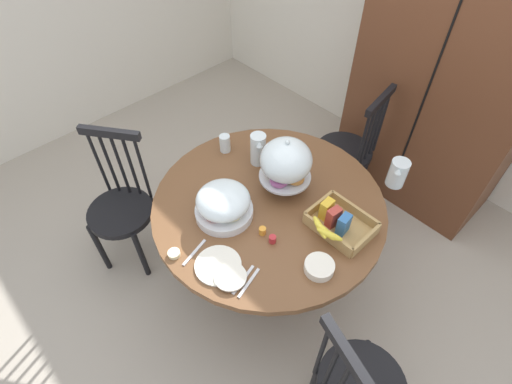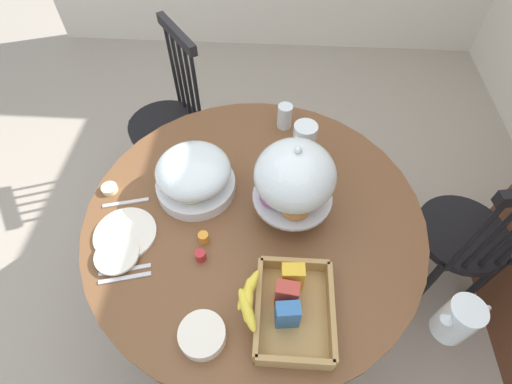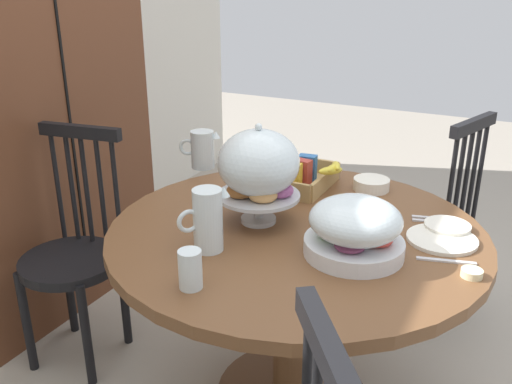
{
  "view_description": "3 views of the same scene",
  "coord_description": "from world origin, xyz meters",
  "px_view_note": "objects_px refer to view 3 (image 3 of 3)",
  "views": [
    {
      "loc": [
        0.88,
        -0.93,
        2.31
      ],
      "look_at": [
        -0.16,
        0.06,
        0.74
      ],
      "focal_mm": 27.26,
      "sensor_mm": 36.0,
      "label": 1
    },
    {
      "loc": [
        0.72,
        0.12,
        1.9
      ],
      "look_at": [
        -0.16,
        0.06,
        0.74
      ],
      "focal_mm": 26.58,
      "sensor_mm": 36.0,
      "label": 2
    },
    {
      "loc": [
        -1.61,
        -0.58,
        1.52
      ],
      "look_at": [
        -0.06,
        0.21,
        0.84
      ],
      "focal_mm": 38.71,
      "sensor_mm": 36.0,
      "label": 3
    }
  ],
  "objects_px": {
    "wooden_armoire": "(22,102)",
    "china_plate_large": "(442,239)",
    "cereal_basket": "(303,177)",
    "butter_dish": "(472,273)",
    "china_plate_small": "(447,225)",
    "milk_pitcher": "(202,151)",
    "drinking_glass": "(190,269)",
    "cereal_bowl": "(371,184)",
    "orange_juice_pitcher": "(208,223)",
    "dining_table": "(294,280)",
    "fruit_platter_covered": "(355,229)",
    "windsor_chair_facing_door": "(430,225)",
    "windsor_chair_near_window": "(74,259)",
    "pastry_stand_with_dome": "(259,167)"
  },
  "relations": [
    {
      "from": "wooden_armoire",
      "to": "china_plate_large",
      "type": "xyz_separation_m",
      "value": [
        -0.06,
        -1.89,
        -0.24
      ]
    },
    {
      "from": "cereal_basket",
      "to": "china_plate_large",
      "type": "bearing_deg",
      "value": -112.59
    },
    {
      "from": "butter_dish",
      "to": "china_plate_small",
      "type": "bearing_deg",
      "value": 21.62
    },
    {
      "from": "milk_pitcher",
      "to": "china_plate_small",
      "type": "relative_size",
      "value": 1.19
    },
    {
      "from": "drinking_glass",
      "to": "butter_dish",
      "type": "height_order",
      "value": "drinking_glass"
    },
    {
      "from": "cereal_basket",
      "to": "butter_dish",
      "type": "xyz_separation_m",
      "value": [
        -0.43,
        -0.69,
        -0.03
      ]
    },
    {
      "from": "cereal_basket",
      "to": "butter_dish",
      "type": "height_order",
      "value": "cereal_basket"
    },
    {
      "from": "wooden_armoire",
      "to": "cereal_bowl",
      "type": "distance_m",
      "value": 1.6
    },
    {
      "from": "orange_juice_pitcher",
      "to": "china_plate_small",
      "type": "xyz_separation_m",
      "value": [
        0.48,
        -0.63,
        -0.07
      ]
    },
    {
      "from": "dining_table",
      "to": "fruit_platter_covered",
      "type": "xyz_separation_m",
      "value": [
        -0.1,
        -0.23,
        0.29
      ]
    },
    {
      "from": "drinking_glass",
      "to": "windsor_chair_facing_door",
      "type": "bearing_deg",
      "value": -16.68
    },
    {
      "from": "china_plate_large",
      "to": "wooden_armoire",
      "type": "bearing_deg",
      "value": 88.09
    },
    {
      "from": "windsor_chair_near_window",
      "to": "butter_dish",
      "type": "xyz_separation_m",
      "value": [
        0.05,
        -1.48,
        0.3
      ]
    },
    {
      "from": "windsor_chair_facing_door",
      "to": "orange_juice_pitcher",
      "type": "bearing_deg",
      "value": 157.25
    },
    {
      "from": "drinking_glass",
      "to": "cereal_bowl",
      "type": "bearing_deg",
      "value": -13.62
    },
    {
      "from": "windsor_chair_facing_door",
      "to": "drinking_glass",
      "type": "height_order",
      "value": "windsor_chair_facing_door"
    },
    {
      "from": "windsor_chair_near_window",
      "to": "windsor_chair_facing_door",
      "type": "distance_m",
      "value": 1.58
    },
    {
      "from": "dining_table",
      "to": "windsor_chair_near_window",
      "type": "height_order",
      "value": "windsor_chair_near_window"
    },
    {
      "from": "fruit_platter_covered",
      "to": "cereal_bowl",
      "type": "relative_size",
      "value": 2.14
    },
    {
      "from": "windsor_chair_facing_door",
      "to": "china_plate_large",
      "type": "distance_m",
      "value": 0.82
    },
    {
      "from": "wooden_armoire",
      "to": "fruit_platter_covered",
      "type": "xyz_separation_m",
      "value": [
        -0.28,
        -1.67,
        -0.16
      ]
    },
    {
      "from": "cereal_basket",
      "to": "cereal_bowl",
      "type": "height_order",
      "value": "cereal_basket"
    },
    {
      "from": "milk_pitcher",
      "to": "cereal_bowl",
      "type": "distance_m",
      "value": 0.74
    },
    {
      "from": "windsor_chair_near_window",
      "to": "butter_dish",
      "type": "height_order",
      "value": "windsor_chair_near_window"
    },
    {
      "from": "cereal_basket",
      "to": "china_plate_small",
      "type": "xyz_separation_m",
      "value": [
        -0.15,
        -0.57,
        -0.03
      ]
    },
    {
      "from": "cereal_bowl",
      "to": "drinking_glass",
      "type": "xyz_separation_m",
      "value": [
        -0.93,
        0.23,
        0.03
      ]
    },
    {
      "from": "windsor_chair_near_window",
      "to": "china_plate_large",
      "type": "height_order",
      "value": "windsor_chair_near_window"
    },
    {
      "from": "dining_table",
      "to": "china_plate_large",
      "type": "height_order",
      "value": "china_plate_large"
    },
    {
      "from": "windsor_chair_near_window",
      "to": "pastry_stand_with_dome",
      "type": "bearing_deg",
      "value": -82.43
    },
    {
      "from": "milk_pitcher",
      "to": "china_plate_small",
      "type": "bearing_deg",
      "value": -99.39
    },
    {
      "from": "fruit_platter_covered",
      "to": "wooden_armoire",
      "type": "bearing_deg",
      "value": 80.51
    },
    {
      "from": "fruit_platter_covered",
      "to": "milk_pitcher",
      "type": "distance_m",
      "value": 0.96
    },
    {
      "from": "china_plate_small",
      "to": "drinking_glass",
      "type": "height_order",
      "value": "drinking_glass"
    },
    {
      "from": "windsor_chair_facing_door",
      "to": "china_plate_small",
      "type": "relative_size",
      "value": 6.5
    },
    {
      "from": "cereal_bowl",
      "to": "drinking_glass",
      "type": "height_order",
      "value": "drinking_glass"
    },
    {
      "from": "fruit_platter_covered",
      "to": "dining_table",
      "type": "bearing_deg",
      "value": 66.91
    },
    {
      "from": "drinking_glass",
      "to": "windsor_chair_near_window",
      "type": "bearing_deg",
      "value": 66.3
    },
    {
      "from": "orange_juice_pitcher",
      "to": "china_plate_large",
      "type": "distance_m",
      "value": 0.74
    },
    {
      "from": "china_plate_large",
      "to": "windsor_chair_near_window",
      "type": "bearing_deg",
      "value": 99.85
    },
    {
      "from": "pastry_stand_with_dome",
      "to": "butter_dish",
      "type": "relative_size",
      "value": 5.73
    },
    {
      "from": "china_plate_small",
      "to": "drinking_glass",
      "type": "bearing_deg",
      "value": 141.1
    },
    {
      "from": "fruit_platter_covered",
      "to": "drinking_glass",
      "type": "relative_size",
      "value": 2.73
    },
    {
      "from": "cereal_bowl",
      "to": "wooden_armoire",
      "type": "bearing_deg",
      "value": 99.91
    },
    {
      "from": "wooden_armoire",
      "to": "dining_table",
      "type": "relative_size",
      "value": 1.57
    },
    {
      "from": "dining_table",
      "to": "china_plate_large",
      "type": "distance_m",
      "value": 0.51
    },
    {
      "from": "wooden_armoire",
      "to": "orange_juice_pitcher",
      "type": "height_order",
      "value": "wooden_armoire"
    },
    {
      "from": "windsor_chair_near_window",
      "to": "china_plate_small",
      "type": "height_order",
      "value": "windsor_chair_near_window"
    },
    {
      "from": "dining_table",
      "to": "fruit_platter_covered",
      "type": "bearing_deg",
      "value": -113.09
    },
    {
      "from": "drinking_glass",
      "to": "china_plate_large",
      "type": "bearing_deg",
      "value": -42.81
    },
    {
      "from": "wooden_armoire",
      "to": "dining_table",
      "type": "distance_m",
      "value": 1.52
    }
  ]
}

